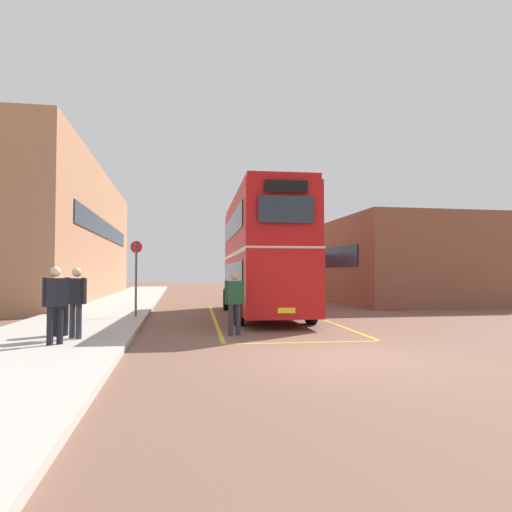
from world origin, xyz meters
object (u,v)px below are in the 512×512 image
at_px(pedestrian_boarding, 235,298).
at_px(double_decker_bus, 262,253).
at_px(litter_bin, 60,317).
at_px(single_deck_bus, 272,274).
at_px(bus_stop_sign, 136,271).
at_px(pedestrian_waiting_near, 76,297).
at_px(pedestrian_waiting_far, 55,299).

bearing_deg(pedestrian_boarding, double_decker_bus, 71.59).
bearing_deg(pedestrian_boarding, litter_bin, -176.81).
height_order(double_decker_bus, single_deck_bus, double_decker_bus).
distance_m(double_decker_bus, single_deck_bus, 16.18).
relative_size(single_deck_bus, bus_stop_sign, 3.40).
distance_m(pedestrian_boarding, pedestrian_waiting_near, 4.09).
bearing_deg(litter_bin, double_decker_bus, 41.93).
distance_m(pedestrian_waiting_near, litter_bin, 0.98).
relative_size(double_decker_bus, pedestrian_boarding, 5.76).
height_order(pedestrian_boarding, pedestrian_waiting_near, pedestrian_waiting_near).
bearing_deg(pedestrian_waiting_far, single_deck_bus, 66.77).
bearing_deg(pedestrian_waiting_near, double_decker_bus, 47.45).
height_order(pedestrian_boarding, litter_bin, pedestrian_boarding).
xyz_separation_m(double_decker_bus, pedestrian_waiting_far, (-6.03, -7.19, -1.37)).
height_order(double_decker_bus, pedestrian_boarding, double_decker_bus).
bearing_deg(pedestrian_boarding, bus_stop_sign, 123.72).
xyz_separation_m(pedestrian_waiting_far, litter_bin, (-0.27, 1.54, -0.54)).
height_order(litter_bin, bus_stop_sign, bus_stop_sign).
xyz_separation_m(single_deck_bus, pedestrian_boarding, (-5.59, -21.11, -0.61)).
relative_size(double_decker_bus, single_deck_bus, 1.08).
relative_size(pedestrian_waiting_far, litter_bin, 1.87).
xyz_separation_m(pedestrian_boarding, pedestrian_waiting_near, (-3.99, -0.90, 0.10)).
bearing_deg(single_deck_bus, litter_bin, -115.29).
bearing_deg(double_decker_bus, pedestrian_waiting_near, -132.55).
height_order(double_decker_bus, litter_bin, double_decker_bus).
bearing_deg(double_decker_bus, single_deck_bus, 76.42).
relative_size(double_decker_bus, litter_bin, 10.97).
relative_size(single_deck_bus, litter_bin, 10.15).
xyz_separation_m(double_decker_bus, litter_bin, (-6.30, -5.66, -1.91)).
bearing_deg(double_decker_bus, litter_bin, -138.07).
bearing_deg(single_deck_bus, pedestrian_waiting_far, -113.23).
bearing_deg(single_deck_bus, double_decker_bus, -103.58).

